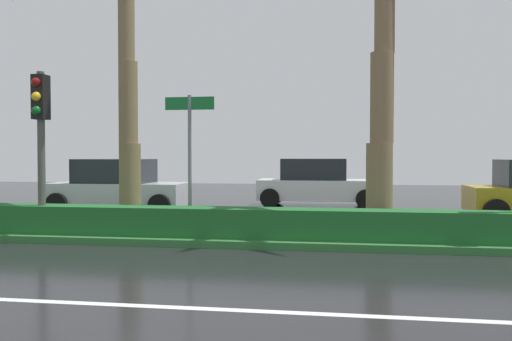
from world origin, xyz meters
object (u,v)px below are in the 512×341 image
(car_in_traffic_leading, at_px, (118,187))
(car_in_traffic_second, at_px, (317,183))
(traffic_signal_median_left, at_px, (40,122))
(street_name_sign, at_px, (190,144))

(car_in_traffic_leading, distance_m, car_in_traffic_second, 7.00)
(traffic_signal_median_left, xyz_separation_m, car_in_traffic_leading, (-0.63, 5.49, -1.73))
(traffic_signal_median_left, distance_m, car_in_traffic_leading, 5.79)
(street_name_sign, distance_m, car_in_traffic_leading, 6.28)
(traffic_signal_median_left, height_order, car_in_traffic_second, traffic_signal_median_left)
(street_name_sign, bearing_deg, car_in_traffic_second, 73.16)
(car_in_traffic_leading, height_order, car_in_traffic_second, same)
(car_in_traffic_leading, relative_size, car_in_traffic_second, 1.00)
(traffic_signal_median_left, bearing_deg, car_in_traffic_leading, 96.57)
(traffic_signal_median_left, distance_m, street_name_sign, 3.24)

